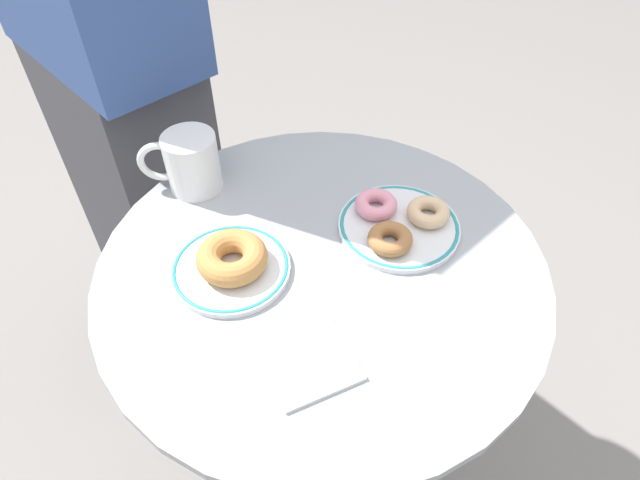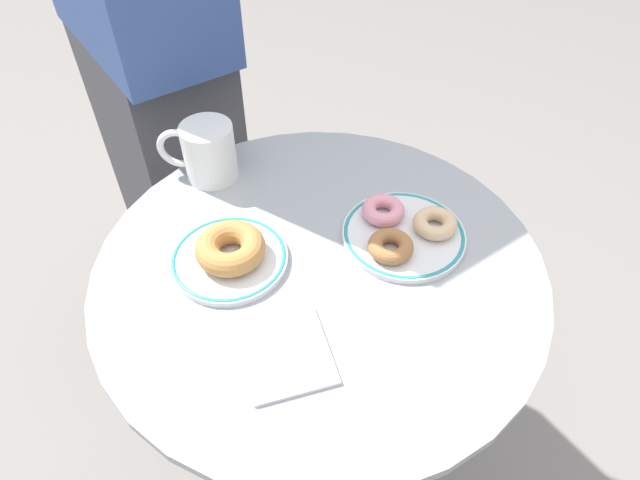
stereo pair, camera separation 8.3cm
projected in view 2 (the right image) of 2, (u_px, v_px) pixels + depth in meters
ground_plane at (320, 461)px, 1.37m from camera, size 7.00×7.00×0.02m
cafe_table at (319, 357)px, 1.02m from camera, size 0.68×0.68×0.73m
plate_left at (230, 259)px, 0.83m from camera, size 0.18×0.18×0.01m
plate_right at (404, 235)px, 0.86m from camera, size 0.19×0.19×0.01m
donut_old_fashioned at (230, 248)px, 0.81m from camera, size 0.15×0.15×0.04m
donut_glazed at (435, 223)px, 0.86m from camera, size 0.10×0.10×0.02m
donut_pink_frosted at (383, 210)px, 0.88m from camera, size 0.10×0.10×0.02m
donut_cinnamon at (391, 246)px, 0.82m from camera, size 0.08×0.08×0.02m
paper_napkin at (286, 353)px, 0.72m from camera, size 0.14×0.15×0.01m
coffee_mug at (207, 152)px, 0.94m from camera, size 0.14×0.09×0.10m
person_figure at (147, 45)px, 1.10m from camera, size 0.41×0.47×1.70m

